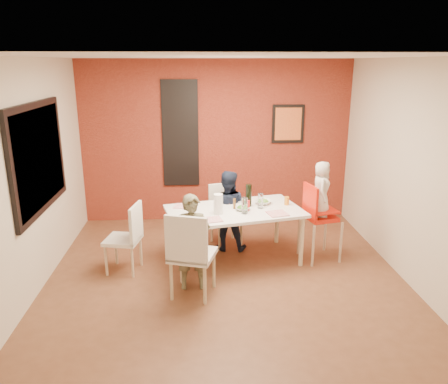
{
  "coord_description": "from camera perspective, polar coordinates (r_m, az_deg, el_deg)",
  "views": [
    {
      "loc": [
        -0.35,
        -5.02,
        2.64
      ],
      "look_at": [
        0.0,
        0.3,
        1.05
      ],
      "focal_mm": 35.0,
      "sensor_mm": 36.0,
      "label": 1
    }
  ],
  "objects": [
    {
      "name": "child_near",
      "position": [
        5.23,
        -4.12,
        -6.58
      ],
      "size": [
        0.44,
        0.3,
        1.17
      ],
      "primitive_type": "imported",
      "rotation": [
        0.0,
        0.0,
        0.05
      ],
      "color": "brown",
      "rests_on": "ground"
    },
    {
      "name": "high_chair",
      "position": [
        6.08,
        12.15,
        -2.92
      ],
      "size": [
        0.54,
        0.54,
        1.08
      ],
      "rotation": [
        0.0,
        0.0,
        1.81
      ],
      "color": "red",
      "rests_on": "ground"
    },
    {
      "name": "wine_glass_a",
      "position": [
        5.68,
        2.7,
        -1.8
      ],
      "size": [
        0.08,
        0.08,
        0.22
      ],
      "primitive_type": "cylinder",
      "color": "white",
      "rests_on": "dining_table"
    },
    {
      "name": "salad_bowl_a",
      "position": [
        5.84,
        2.43,
        -2.16
      ],
      "size": [
        0.21,
        0.21,
        0.05
      ],
      "primitive_type": "imported",
      "rotation": [
        0.0,
        0.0,
        -0.1
      ],
      "color": "silver",
      "rests_on": "dining_table"
    },
    {
      "name": "condiment_brown",
      "position": [
        5.88,
        1.37,
        -1.54
      ],
      "size": [
        0.04,
        0.04,
        0.14
      ],
      "primitive_type": "cylinder",
      "color": "brown",
      "rests_on": "dining_table"
    },
    {
      "name": "plate_far_left",
      "position": [
        6.01,
        -5.51,
        -1.86
      ],
      "size": [
        0.26,
        0.26,
        0.01
      ],
      "primitive_type": "cube",
      "rotation": [
        0.0,
        0.0,
        -0.26
      ],
      "color": "white",
      "rests_on": "dining_table"
    },
    {
      "name": "art_print_frame",
      "position": [
        7.46,
        8.36,
        8.8
      ],
      "size": [
        0.54,
        0.03,
        0.64
      ],
      "primitive_type": "cube",
      "color": "black",
      "rests_on": "wall_back"
    },
    {
      "name": "condiment_green",
      "position": [
        5.85,
        2.55,
        -1.65
      ],
      "size": [
        0.04,
        0.04,
        0.14
      ],
      "primitive_type": "cylinder",
      "color": "#316822",
      "rests_on": "dining_table"
    },
    {
      "name": "wall_front",
      "position": [
        3.08,
        3.14,
        -8.2
      ],
      "size": [
        4.5,
        0.02,
        2.7
      ],
      "primitive_type": "cube",
      "color": "beige",
      "rests_on": "ground"
    },
    {
      "name": "plate_far_mid",
      "position": [
        6.2,
        0.09,
        -1.2
      ],
      "size": [
        0.28,
        0.28,
        0.01
      ],
      "primitive_type": "cube",
      "rotation": [
        0.0,
        0.0,
        -0.38
      ],
      "color": "white",
      "rests_on": "dining_table"
    },
    {
      "name": "chair_left",
      "position": [
        5.77,
        -12.37,
        -5.43
      ],
      "size": [
        0.5,
        0.5,
        0.92
      ],
      "rotation": [
        0.0,
        0.0,
        4.52
      ],
      "color": "white",
      "rests_on": "ground"
    },
    {
      "name": "glassblock_strip",
      "position": [
        7.33,
        -5.72,
        7.57
      ],
      "size": [
        0.55,
        0.03,
        1.7
      ],
      "primitive_type": "cube",
      "color": "white",
      "rests_on": "wall_back"
    },
    {
      "name": "plate_near_left",
      "position": [
        5.48,
        -1.47,
        -3.62
      ],
      "size": [
        0.26,
        0.26,
        0.01
      ],
      "primitive_type": "cube",
      "rotation": [
        0.0,
        0.0,
        0.22
      ],
      "color": "silver",
      "rests_on": "dining_table"
    },
    {
      "name": "dining_table",
      "position": [
        5.88,
        1.37,
        -2.93
      ],
      "size": [
        1.95,
        1.36,
        0.74
      ],
      "rotation": [
        0.0,
        0.0,
        0.22
      ],
      "color": "white",
      "rests_on": "ground"
    },
    {
      "name": "picture_window_frame",
      "position": [
        5.65,
        -23.06,
        4.15
      ],
      "size": [
        0.05,
        1.7,
        1.3
      ],
      "primitive_type": "cube",
      "color": "black",
      "rests_on": "wall_left"
    },
    {
      "name": "child_far",
      "position": [
        6.29,
        0.41,
        -2.44
      ],
      "size": [
        0.63,
        0.52,
        1.18
      ],
      "primitive_type": "imported",
      "rotation": [
        0.0,
        0.0,
        3.0
      ],
      "color": "#161D32",
      "rests_on": "ground"
    },
    {
      "name": "ceiling",
      "position": [
        5.04,
        0.23,
        17.28
      ],
      "size": [
        4.5,
        4.5,
        0.02
      ],
      "primitive_type": "cube",
      "color": "silver",
      "rests_on": "wall_back"
    },
    {
      "name": "chair_near",
      "position": [
        5.0,
        -4.45,
        -7.72
      ],
      "size": [
        0.61,
        0.61,
        1.05
      ],
      "rotation": [
        0.0,
        0.0,
        2.84
      ],
      "color": "silver",
      "rests_on": "ground"
    },
    {
      "name": "salad_bowl_b",
      "position": [
        6.11,
        5.14,
        -1.32
      ],
      "size": [
        0.29,
        0.29,
        0.05
      ],
      "primitive_type": "imported",
      "rotation": [
        0.0,
        0.0,
        -0.42
      ],
      "color": "white",
      "rests_on": "dining_table"
    },
    {
      "name": "condiment_red",
      "position": [
        5.83,
        3.21,
        -1.74
      ],
      "size": [
        0.04,
        0.04,
        0.14
      ],
      "primitive_type": "cylinder",
      "color": "red",
      "rests_on": "dining_table"
    },
    {
      "name": "wall_left",
      "position": [
        5.52,
        -23.77,
        1.66
      ],
      "size": [
        0.02,
        4.5,
        2.7
      ],
      "primitive_type": "cube",
      "color": "beige",
      "rests_on": "ground"
    },
    {
      "name": "paper_towel_roll",
      "position": [
        5.66,
        -0.76,
        -1.59
      ],
      "size": [
        0.12,
        0.12,
        0.27
      ],
      "primitive_type": "cylinder",
      "color": "white",
      "rests_on": "dining_table"
    },
    {
      "name": "art_print_canvas",
      "position": [
        7.45,
        8.39,
        8.78
      ],
      "size": [
        0.44,
        0.01,
        0.54
      ],
      "primitive_type": "cube",
      "color": "orange",
      "rests_on": "wall_back"
    },
    {
      "name": "wall_right",
      "position": [
        5.8,
        23.01,
        2.41
      ],
      "size": [
        0.02,
        4.5,
        2.7
      ],
      "primitive_type": "cube",
      "color": "beige",
      "rests_on": "ground"
    },
    {
      "name": "sippy_cup",
      "position": [
        6.1,
        8.18,
        -1.16
      ],
      "size": [
        0.07,
        0.07,
        0.11
      ],
      "primitive_type": "cylinder",
      "color": "orange",
      "rests_on": "dining_table"
    },
    {
      "name": "glassblock_surround",
      "position": [
        7.33,
        -5.72,
        7.56
      ],
      "size": [
        0.6,
        0.03,
        1.76
      ],
      "primitive_type": "cube",
      "color": "black",
      "rests_on": "wall_back"
    },
    {
      "name": "picture_window_pane",
      "position": [
        5.65,
        -22.92,
        4.16
      ],
      "size": [
        0.02,
        1.55,
        1.15
      ],
      "primitive_type": "cube",
      "color": "black",
      "rests_on": "wall_left"
    },
    {
      "name": "wine_bottle",
      "position": [
        5.96,
        3.23,
        -0.44
      ],
      "size": [
        0.08,
        0.08,
        0.31
      ],
      "primitive_type": "cylinder",
      "color": "black",
      "rests_on": "dining_table"
    },
    {
      "name": "plate_near_right",
      "position": [
        5.73,
        7.0,
        -2.81
      ],
      "size": [
        0.29,
        0.29,
        0.01
      ],
      "primitive_type": "cube",
      "rotation": [
        0.0,
        0.0,
        0.22
      ],
      "color": "white",
      "rests_on": "dining_table"
    },
    {
      "name": "wall_back",
      "position": [
        7.39,
        -0.99,
        6.55
      ],
      "size": [
        4.5,
        0.02,
        2.7
      ],
      "primitive_type": "cube",
      "color": "beige",
      "rests_on": "ground"
    },
    {
      "name": "wine_glass_b",
      "position": [
        5.91,
        4.78,
        -1.16
      ],
      "size": [
        0.07,
        0.07,
        0.21
      ],
      "primitive_type": "cylinder",
      "color": "silver",
      "rests_on": "dining_table"
    },
    {
      "name": "chair_far",
      "position": [
        6.54,
        0.05,
        -2.47
      ],
      "size": [
        0.52,
        0.52,
        0.9
      ],
      "rotation": [
        0.0,
        0.0,
        0.29
      ],
      "color": "white",
      "rests_on": "ground"
    },
    {
      "name": "ground",
      "position": [
        5.68,
        0.2,
        -11.07
      ],
      "size": [
        4.5,
        4.5,
        0.0
      ],
      "primitive_type": "plane",
      "color": "brown",
      "rests_on": "ground"
    },
    {
      "name": "brick_accent_wall",
      "position": [
        7.37,
        -0.99,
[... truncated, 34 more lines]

